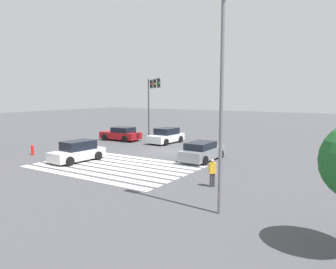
{
  "coord_description": "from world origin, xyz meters",
  "views": [
    {
      "loc": [
        15.43,
        -23.94,
        5.08
      ],
      "look_at": [
        0.0,
        0.0,
        1.52
      ],
      "focal_mm": 35.0,
      "sensor_mm": 36.0,
      "label": 1
    }
  ],
  "objects_px": {
    "pedestrian": "(212,172)",
    "street_light_pole_a": "(222,82)",
    "fire_hydrant": "(32,150)",
    "car_0": "(78,152)",
    "car_4": "(202,151)",
    "traffic_signal_mast": "(152,94)",
    "car_1": "(166,136)",
    "car_2": "(121,134)"
  },
  "relations": [
    {
      "from": "traffic_signal_mast",
      "to": "car_4",
      "type": "bearing_deg",
      "value": 7.5
    },
    {
      "from": "car_1",
      "to": "pedestrian",
      "type": "height_order",
      "value": "car_1"
    },
    {
      "from": "street_light_pole_a",
      "to": "fire_hydrant",
      "type": "height_order",
      "value": "street_light_pole_a"
    },
    {
      "from": "street_light_pole_a",
      "to": "car_2",
      "type": "bearing_deg",
      "value": 141.17
    },
    {
      "from": "car_4",
      "to": "pedestrian",
      "type": "relative_size",
      "value": 2.95
    },
    {
      "from": "car_4",
      "to": "fire_hydrant",
      "type": "distance_m",
      "value": 14.08
    },
    {
      "from": "pedestrian",
      "to": "street_light_pole_a",
      "type": "xyz_separation_m",
      "value": [
        1.98,
        -3.52,
        4.69
      ]
    },
    {
      "from": "pedestrian",
      "to": "street_light_pole_a",
      "type": "bearing_deg",
      "value": 164.13
    },
    {
      "from": "car_1",
      "to": "pedestrian",
      "type": "bearing_deg",
      "value": 43.91
    },
    {
      "from": "car_0",
      "to": "car_4",
      "type": "xyz_separation_m",
      "value": [
        7.78,
        5.31,
        -0.03
      ]
    },
    {
      "from": "traffic_signal_mast",
      "to": "car_0",
      "type": "height_order",
      "value": "traffic_signal_mast"
    },
    {
      "from": "traffic_signal_mast",
      "to": "car_0",
      "type": "bearing_deg",
      "value": -33.96
    },
    {
      "from": "car_0",
      "to": "car_2",
      "type": "xyz_separation_m",
      "value": [
        -4.61,
        10.29,
        -0.04
      ]
    },
    {
      "from": "car_4",
      "to": "fire_hydrant",
      "type": "relative_size",
      "value": 5.3
    },
    {
      "from": "traffic_signal_mast",
      "to": "car_1",
      "type": "xyz_separation_m",
      "value": [
        3.16,
        -1.91,
        -4.33
      ]
    },
    {
      "from": "car_2",
      "to": "car_4",
      "type": "relative_size",
      "value": 0.98
    },
    {
      "from": "traffic_signal_mast",
      "to": "car_1",
      "type": "distance_m",
      "value": 5.69
    },
    {
      "from": "street_light_pole_a",
      "to": "pedestrian",
      "type": "bearing_deg",
      "value": 119.37
    },
    {
      "from": "car_4",
      "to": "street_light_pole_a",
      "type": "relative_size",
      "value": 0.48
    },
    {
      "from": "car_1",
      "to": "fire_hydrant",
      "type": "bearing_deg",
      "value": -24.31
    },
    {
      "from": "car_4",
      "to": "car_1",
      "type": "bearing_deg",
      "value": 49.72
    },
    {
      "from": "traffic_signal_mast",
      "to": "pedestrian",
      "type": "distance_m",
      "value": 20.29
    },
    {
      "from": "street_light_pole_a",
      "to": "car_1",
      "type": "bearing_deg",
      "value": 129.54
    },
    {
      "from": "car_1",
      "to": "fire_hydrant",
      "type": "distance_m",
      "value": 12.96
    },
    {
      "from": "fire_hydrant",
      "to": "car_4",
      "type": "bearing_deg",
      "value": 23.35
    },
    {
      "from": "pedestrian",
      "to": "street_light_pole_a",
      "type": "distance_m",
      "value": 6.2
    },
    {
      "from": "pedestrian",
      "to": "car_2",
      "type": "bearing_deg",
      "value": 10.35
    },
    {
      "from": "car_1",
      "to": "fire_hydrant",
      "type": "xyz_separation_m",
      "value": [
        -5.71,
        -11.63,
        -0.31
      ]
    },
    {
      "from": "street_light_pole_a",
      "to": "fire_hydrant",
      "type": "bearing_deg",
      "value": 167.92
    },
    {
      "from": "car_1",
      "to": "fire_hydrant",
      "type": "height_order",
      "value": "car_1"
    },
    {
      "from": "car_2",
      "to": "fire_hydrant",
      "type": "bearing_deg",
      "value": 84.64
    },
    {
      "from": "street_light_pole_a",
      "to": "fire_hydrant",
      "type": "xyz_separation_m",
      "value": [
        -18.6,
        3.98,
        -5.12
      ]
    },
    {
      "from": "car_4",
      "to": "fire_hydrant",
      "type": "xyz_separation_m",
      "value": [
        -12.93,
        -5.58,
        -0.28
      ]
    },
    {
      "from": "traffic_signal_mast",
      "to": "car_1",
      "type": "bearing_deg",
      "value": 13.84
    },
    {
      "from": "pedestrian",
      "to": "fire_hydrant",
      "type": "bearing_deg",
      "value": 43.18
    },
    {
      "from": "car_1",
      "to": "car_4",
      "type": "bearing_deg",
      "value": 51.88
    },
    {
      "from": "car_1",
      "to": "pedestrian",
      "type": "xyz_separation_m",
      "value": [
        10.91,
        -12.09,
        0.11
      ]
    },
    {
      "from": "pedestrian",
      "to": "street_light_pole_a",
      "type": "height_order",
      "value": "street_light_pole_a"
    },
    {
      "from": "car_1",
      "to": "street_light_pole_a",
      "type": "bearing_deg",
      "value": 41.4
    },
    {
      "from": "car_0",
      "to": "fire_hydrant",
      "type": "distance_m",
      "value": 5.16
    },
    {
      "from": "car_0",
      "to": "pedestrian",
      "type": "xyz_separation_m",
      "value": [
        11.48,
        -0.73,
        0.11
      ]
    },
    {
      "from": "car_4",
      "to": "street_light_pole_a",
      "type": "height_order",
      "value": "street_light_pole_a"
    }
  ]
}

